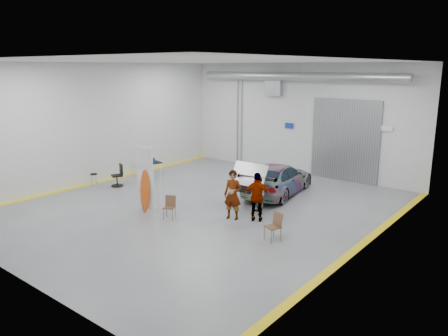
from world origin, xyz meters
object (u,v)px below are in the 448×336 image
Objects in this scene: person_b at (258,195)px; folding_chair_far at (273,232)px; work_table at (151,161)px; shop_stool at (94,181)px; person_a at (233,195)px; folding_chair_near at (170,212)px; person_c at (257,197)px; surfboard_display at (145,184)px; sedan_car at (278,179)px; office_chair at (118,177)px.

folding_chair_far is at bearing -9.53° from person_b.
shop_stool is at bearing -96.11° from work_table.
shop_stool is 0.50× the size of work_table.
work_table is at bearing 83.89° from shop_stool.
folding_chair_far is 0.68× the size of work_table.
folding_chair_far is at bearing -35.54° from person_a.
folding_chair_near is at bearing -150.99° from folding_chair_far.
shop_stool is at bearing -21.52° from person_c.
folding_chair_near is (-2.81, -1.91, -0.68)m from person_c.
person_b is at bearing 24.80° from surfboard_display.
person_b is at bearing 52.94° from person_a.
folding_chair_far is at bearing 110.99° from sedan_car.
person_a is at bearing 10.08° from folding_chair_near.
office_chair is (-7.37, 0.26, -0.49)m from person_a.
person_c reaches higher than office_chair.
office_chair is (0.29, -2.44, -0.34)m from work_table.
surfboard_display is at bearing -152.72° from folding_chair_far.
person_c is (1.35, -3.63, 0.24)m from sedan_car.
folding_chair_far is (1.53, -1.29, -0.65)m from person_c.
sedan_car is 4.46× the size of office_chair.
person_a is 1.99× the size of folding_chair_far.
person_c is (0.44, -0.67, 0.16)m from person_b.
folding_chair_near is 6.14m from shop_stool.
person_a is 2.64m from folding_chair_far.
work_table is at bearing 1.22° from sedan_car.
person_a is 1.02× the size of person_c.
surfboard_display is at bearing -44.26° from work_table.
folding_chair_near is 5.72m from office_chair.
office_chair reaches higher than work_table.
shop_stool is (-8.45, -1.75, -0.44)m from person_b.
person_c reaches higher than shop_stool.
person_b reaches higher than shop_stool.
person_a is (0.47, -4.03, 0.26)m from sedan_car.
person_c is 1.33× the size of work_table.
person_a is at bearing -179.46° from folding_chair_far.
office_chair is at bearing -165.86° from folding_chair_far.
shop_stool is at bearing -100.89° from office_chair.
folding_chair_near is at bearing 65.90° from sedan_car.
person_a is 1.76× the size of office_chair.
person_a is 8.12m from work_table.
shop_stool is at bearing 169.63° from person_a.
office_chair is (-5.43, 1.77, 0.21)m from folding_chair_near.
surfboard_display is at bearing -170.44° from person_a.
sedan_car reaches higher than folding_chair_far.
person_b is 1.63× the size of folding_chair_far.
sedan_car is 5.03× the size of folding_chair_far.
person_b reaches higher than office_chair.
work_table reaches higher than shop_stool.
person_a is at bearing -3.67° from person_c.
office_chair reaches higher than folding_chair_near.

